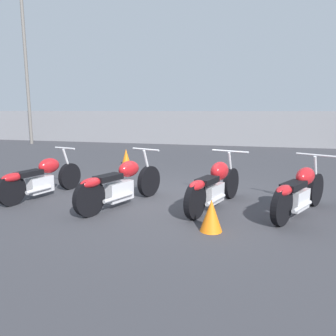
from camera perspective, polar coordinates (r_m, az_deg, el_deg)
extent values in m
plane|color=#38383D|center=(6.55, 0.25, -5.44)|extent=(60.00, 60.00, 0.00)
cube|color=gray|center=(16.55, 9.41, 6.80)|extent=(40.00, 0.04, 1.70)
cylinder|color=slate|center=(18.82, -23.47, 15.93)|extent=(0.16, 0.16, 7.88)
cylinder|color=black|center=(7.63, -16.73, -1.38)|extent=(0.23, 0.59, 0.59)
cylinder|color=black|center=(6.71, -25.66, -3.51)|extent=(0.23, 0.59, 0.59)
cube|color=silver|center=(7.11, -21.34, -2.72)|extent=(0.32, 0.56, 0.32)
ellipsoid|color=red|center=(7.20, -20.01, 0.39)|extent=(0.37, 0.54, 0.31)
cube|color=black|center=(6.90, -23.06, -0.87)|extent=(0.36, 0.57, 0.10)
ellipsoid|color=red|center=(6.69, -25.47, -1.47)|extent=(0.30, 0.47, 0.16)
cylinder|color=silver|center=(7.47, -17.53, 3.33)|extent=(0.55, 0.17, 0.04)
cylinder|color=silver|center=(7.55, -17.13, 0.94)|extent=(0.11, 0.25, 0.63)
cylinder|color=silver|center=(6.94, -21.59, -3.53)|extent=(0.20, 0.58, 0.07)
cylinder|color=black|center=(6.72, -3.32, -2.30)|extent=(0.31, 0.63, 0.63)
cylinder|color=black|center=(5.59, -13.54, -5.11)|extent=(0.31, 0.63, 0.63)
cube|color=silver|center=(6.08, -8.46, -4.02)|extent=(0.38, 0.61, 0.35)
ellipsoid|color=red|center=(6.20, -6.83, -0.15)|extent=(0.41, 0.55, 0.30)
cube|color=black|center=(5.83, -10.37, -1.66)|extent=(0.41, 0.58, 0.10)
ellipsoid|color=red|center=(5.56, -13.26, -2.50)|extent=(0.34, 0.48, 0.16)
cylinder|color=silver|center=(6.53, -3.93, 3.25)|extent=(0.63, 0.26, 0.04)
cylinder|color=silver|center=(6.62, -3.62, 0.44)|extent=(0.13, 0.25, 0.65)
cylinder|color=silver|center=(5.90, -8.66, -5.08)|extent=(0.31, 0.68, 0.07)
cylinder|color=black|center=(6.69, 10.90, -2.61)|extent=(0.28, 0.61, 0.61)
cylinder|color=black|center=(5.34, 4.77, -5.69)|extent=(0.28, 0.61, 0.61)
cube|color=silver|center=(5.94, 7.87, -4.42)|extent=(0.36, 0.58, 0.34)
ellipsoid|color=red|center=(6.10, 8.98, -0.52)|extent=(0.43, 0.56, 0.34)
cube|color=black|center=(5.65, 6.84, -2.19)|extent=(0.38, 0.56, 0.10)
ellipsoid|color=red|center=(5.32, 5.06, -3.03)|extent=(0.32, 0.48, 0.16)
cylinder|color=silver|center=(6.49, 10.76, 2.88)|extent=(0.72, 0.26, 0.04)
cylinder|color=silver|center=(6.58, 10.83, 0.09)|extent=(0.12, 0.25, 0.64)
cylinder|color=silver|center=(5.78, 8.30, -5.48)|extent=(0.28, 0.69, 0.07)
cylinder|color=black|center=(6.64, 24.25, -3.45)|extent=(0.37, 0.58, 0.61)
cylinder|color=black|center=(5.31, 19.20, -6.33)|extent=(0.37, 0.58, 0.61)
cube|color=silver|center=(5.91, 21.74, -5.16)|extent=(0.42, 0.56, 0.33)
ellipsoid|color=red|center=(6.06, 22.80, -1.34)|extent=(0.48, 0.59, 0.31)
cube|color=black|center=(5.62, 21.02, -2.87)|extent=(0.48, 0.63, 0.10)
ellipsoid|color=red|center=(5.30, 19.57, -3.69)|extent=(0.38, 0.48, 0.16)
cylinder|color=silver|center=(6.43, 24.38, 2.06)|extent=(0.64, 0.36, 0.04)
cylinder|color=silver|center=(6.52, 24.31, -0.74)|extent=(0.16, 0.24, 0.64)
cylinder|color=silver|center=(5.75, 22.29, -6.23)|extent=(0.39, 0.65, 0.07)
cone|color=orange|center=(10.64, -7.31, 1.91)|extent=(0.30, 0.30, 0.52)
cone|color=orange|center=(4.86, 7.54, -8.18)|extent=(0.33, 0.33, 0.48)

